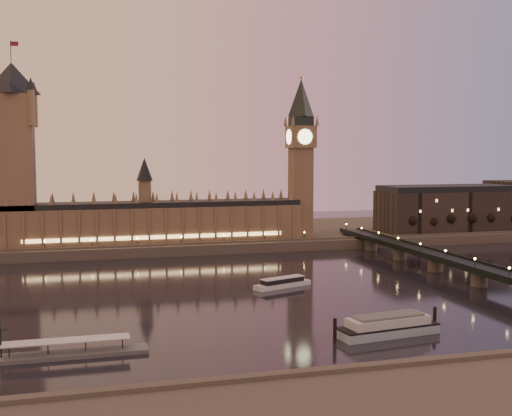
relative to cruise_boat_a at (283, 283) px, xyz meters
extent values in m
plane|color=black|center=(-4.31, -2.39, -2.01)|extent=(700.00, 700.00, 0.00)
cube|color=#423D35|center=(25.69, 162.61, 0.99)|extent=(560.00, 130.00, 6.00)
cube|color=brown|center=(-44.31, 118.61, 14.99)|extent=(180.00, 26.00, 22.00)
cube|color=black|center=(-44.31, 118.61, 27.59)|extent=(180.00, 22.00, 3.20)
cube|color=#FFCC7F|center=(-44.31, 105.11, 8.99)|extent=(153.00, 0.25, 2.20)
cube|color=brown|center=(-124.31, 118.61, 47.99)|extent=(22.00, 22.00, 88.00)
cone|color=black|center=(-124.31, 118.61, 100.99)|extent=(31.68, 31.68, 18.00)
cylinder|color=black|center=(-124.31, 118.61, 115.99)|extent=(0.44, 0.44, 12.00)
cube|color=maroon|center=(-122.11, 118.61, 120.49)|extent=(4.00, 0.15, 2.50)
cube|color=brown|center=(49.69, 118.61, 32.99)|extent=(13.00, 13.00, 58.00)
cube|color=brown|center=(49.69, 118.61, 68.99)|extent=(16.00, 16.00, 14.00)
cylinder|color=#FFEAA5|center=(49.69, 110.43, 68.99)|extent=(9.60, 0.35, 9.60)
cylinder|color=#FFEAA5|center=(41.51, 118.61, 68.99)|extent=(0.35, 9.60, 9.60)
cube|color=black|center=(49.69, 118.61, 78.99)|extent=(13.00, 13.00, 6.00)
cone|color=black|center=(49.69, 118.61, 93.99)|extent=(17.68, 17.68, 24.00)
sphere|color=gold|center=(49.69, 118.61, 106.99)|extent=(2.00, 2.00, 2.00)
cube|color=black|center=(87.69, -2.39, 5.99)|extent=(13.00, 260.00, 2.00)
cube|color=black|center=(81.39, -2.39, 7.49)|extent=(0.60, 260.00, 1.00)
cube|color=black|center=(93.99, -2.39, 7.49)|extent=(0.60, 260.00, 1.00)
cube|color=black|center=(167.69, 124.61, 17.99)|extent=(110.00, 36.00, 28.00)
cube|color=black|center=(167.69, 124.61, 33.99)|extent=(108.00, 34.00, 4.00)
cylinder|color=black|center=(123.33, 106.61, 8.40)|extent=(0.70, 0.70, 8.83)
sphere|color=black|center=(123.33, 106.61, 13.01)|extent=(5.88, 5.88, 5.88)
cylinder|color=black|center=(138.96, 106.61, 8.40)|extent=(0.70, 0.70, 8.83)
sphere|color=black|center=(138.96, 106.61, 13.01)|extent=(5.88, 5.88, 5.88)
cylinder|color=black|center=(154.58, 106.61, 8.40)|extent=(0.70, 0.70, 8.83)
sphere|color=black|center=(154.58, 106.61, 13.01)|extent=(5.88, 5.88, 5.88)
cylinder|color=black|center=(170.21, 106.61, 8.40)|extent=(0.70, 0.70, 8.83)
sphere|color=black|center=(170.21, 106.61, 13.01)|extent=(5.88, 5.88, 5.88)
cylinder|color=black|center=(185.83, 106.61, 8.40)|extent=(0.70, 0.70, 8.83)
sphere|color=black|center=(185.83, 106.61, 13.01)|extent=(5.88, 5.88, 5.88)
cylinder|color=black|center=(201.46, 106.61, 8.40)|extent=(0.70, 0.70, 8.83)
cube|color=silver|center=(0.00, 0.00, -0.97)|extent=(28.94, 15.66, 2.09)
cube|color=black|center=(0.00, 0.00, 1.13)|extent=(21.58, 12.05, 2.09)
cube|color=silver|center=(0.00, 0.00, 2.37)|extent=(22.20, 12.48, 0.38)
cube|color=#93AEBB|center=(10.83, -82.52, -0.58)|extent=(36.32, 14.42, 2.87)
cube|color=black|center=(10.83, -82.52, 1.13)|extent=(36.32, 14.42, 0.55)
cube|color=silver|center=(10.83, -82.52, 2.85)|extent=(29.61, 12.47, 2.87)
cube|color=#595B5E|center=(10.83, -82.52, 4.67)|extent=(25.09, 10.80, 0.77)
cylinder|color=black|center=(-8.88, -84.09, 1.74)|extent=(1.21, 1.21, 7.51)
cylinder|color=black|center=(30.54, -78.95, 1.74)|extent=(1.21, 1.21, 7.51)
cube|color=#595B5E|center=(-91.42, -77.82, -1.36)|extent=(45.76, 7.63, 1.31)
cube|color=silver|center=(-92.51, -77.82, 2.94)|extent=(37.05, 6.54, 0.33)
cylinder|color=black|center=(-111.03, -77.82, 4.74)|extent=(0.44, 0.44, 10.90)
cylinder|color=black|center=(-111.03, -77.82, 7.47)|extent=(4.36, 0.26, 0.26)
camera|label=1|loc=(-87.08, -273.89, 59.15)|focal=45.00mm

